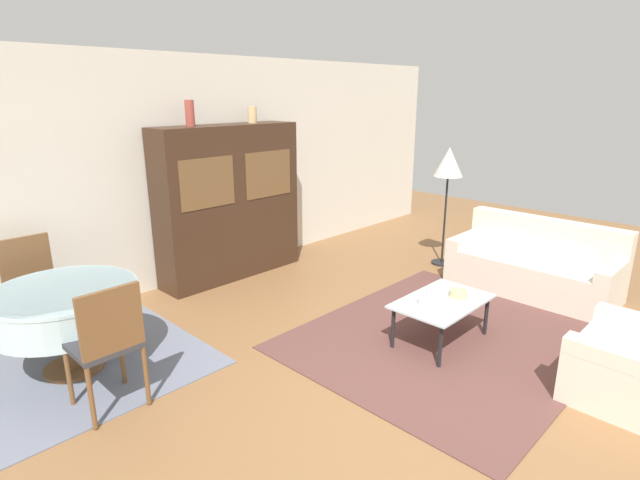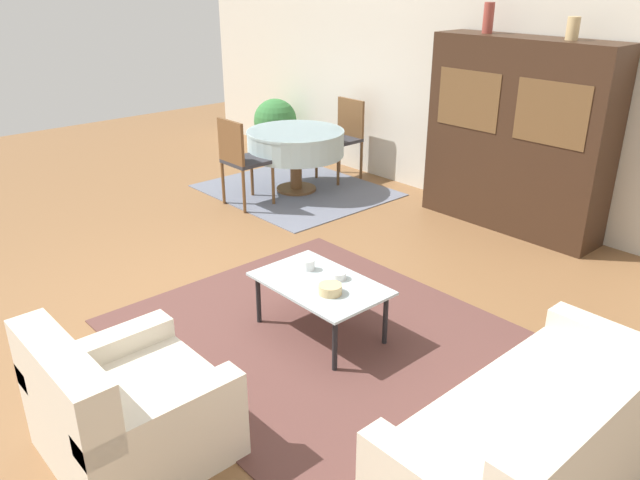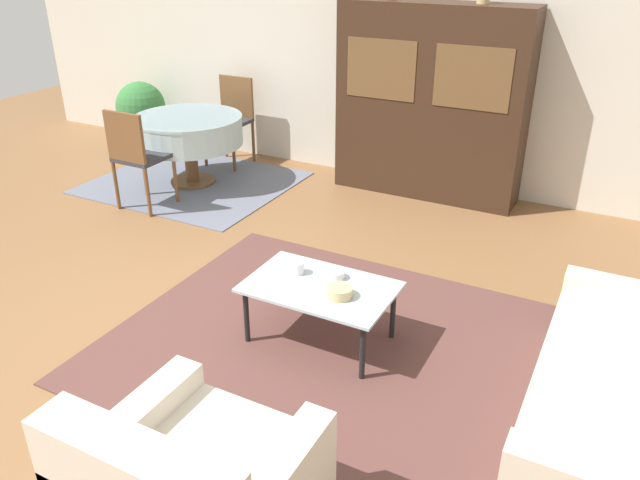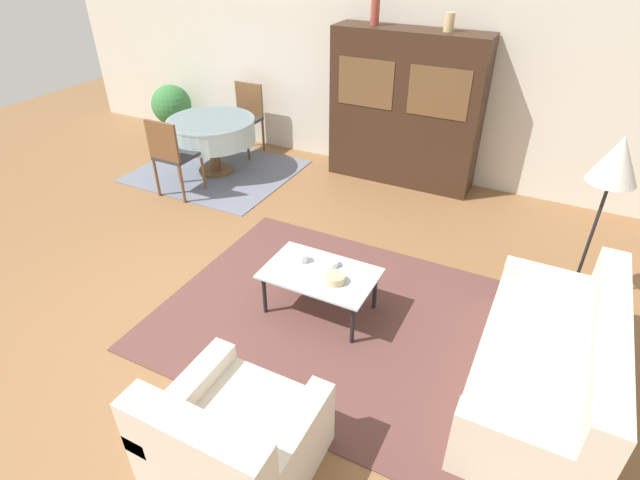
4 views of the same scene
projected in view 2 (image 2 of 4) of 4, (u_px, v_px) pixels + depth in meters
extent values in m
plane|color=brown|center=(203.00, 310.00, 4.92)|extent=(14.00, 14.00, 0.00)
cube|color=beige|center=(487.00, 85.00, 6.61)|extent=(10.00, 0.06, 2.70)
cube|color=brown|center=(327.00, 340.00, 4.52)|extent=(2.86, 2.40, 0.01)
cube|color=slate|center=(296.00, 190.00, 7.59)|extent=(2.06, 1.78, 0.01)
cube|color=beige|center=(538.00, 445.00, 3.22)|extent=(0.85, 1.82, 0.43)
cube|color=beige|center=(615.00, 410.00, 2.83)|extent=(0.20, 1.82, 0.40)
cube|color=beige|center=(620.00, 341.00, 3.62)|extent=(0.85, 0.16, 0.12)
cube|color=beige|center=(136.00, 419.00, 3.41)|extent=(0.91, 0.87, 0.42)
cube|color=beige|center=(63.00, 383.00, 3.05)|extent=(0.91, 0.20, 0.38)
cube|color=beige|center=(100.00, 349.00, 3.56)|extent=(0.16, 0.87, 0.12)
cube|color=beige|center=(165.00, 412.00, 3.05)|extent=(0.16, 0.87, 0.12)
cylinder|color=black|center=(258.00, 299.00, 4.66)|extent=(0.04, 0.04, 0.39)
cylinder|color=black|center=(335.00, 345.00, 4.09)|extent=(0.04, 0.04, 0.39)
cylinder|color=black|center=(308.00, 279.00, 4.96)|extent=(0.04, 0.04, 0.39)
cylinder|color=black|center=(385.00, 319.00, 4.39)|extent=(0.04, 0.04, 0.39)
cube|color=silver|center=(320.00, 283.00, 4.45)|extent=(0.96, 0.61, 0.02)
cube|color=#382316|center=(517.00, 137.00, 6.19)|extent=(1.87, 0.47, 1.90)
cube|color=brown|center=(468.00, 100.00, 6.22)|extent=(0.71, 0.01, 0.57)
cube|color=brown|center=(551.00, 114.00, 5.61)|extent=(0.71, 0.01, 0.57)
cylinder|color=brown|center=(296.00, 189.00, 7.58)|extent=(0.48, 0.48, 0.03)
cylinder|color=brown|center=(296.00, 173.00, 7.50)|extent=(0.14, 0.14, 0.43)
cylinder|color=silver|center=(296.00, 143.00, 7.36)|extent=(1.14, 1.14, 0.30)
cylinder|color=silver|center=(295.00, 132.00, 7.30)|extent=(1.15, 1.15, 0.03)
cylinder|color=brown|center=(252.00, 176.00, 7.32)|extent=(0.04, 0.04, 0.48)
cylinder|color=brown|center=(273.00, 184.00, 7.04)|extent=(0.04, 0.04, 0.48)
cylinder|color=brown|center=(223.00, 183.00, 7.07)|extent=(0.04, 0.04, 0.48)
cylinder|color=brown|center=(244.00, 191.00, 6.80)|extent=(0.04, 0.04, 0.48)
cube|color=#333338|center=(247.00, 161.00, 6.95)|extent=(0.44, 0.44, 0.04)
cube|color=brown|center=(231.00, 142.00, 6.73)|extent=(0.44, 0.04, 0.47)
cylinder|color=brown|center=(338.00, 166.00, 7.67)|extent=(0.04, 0.04, 0.48)
cylinder|color=brown|center=(316.00, 160.00, 7.94)|extent=(0.04, 0.04, 0.48)
cylinder|color=brown|center=(361.00, 160.00, 7.91)|extent=(0.04, 0.04, 0.48)
cylinder|color=brown|center=(339.00, 154.00, 8.19)|extent=(0.04, 0.04, 0.48)
cube|color=#333338|center=(339.00, 140.00, 7.82)|extent=(0.44, 0.44, 0.04)
cube|color=brown|center=(351.00, 118.00, 7.85)|extent=(0.44, 0.04, 0.47)
cylinder|color=white|center=(308.00, 265.00, 4.62)|extent=(0.09, 0.09, 0.08)
cylinder|color=tan|center=(330.00, 289.00, 4.27)|extent=(0.16, 0.16, 0.07)
cylinder|color=white|center=(338.00, 275.00, 4.48)|extent=(0.11, 0.11, 0.05)
cylinder|color=#9E4238|center=(488.00, 18.00, 6.08)|extent=(0.10, 0.10, 0.29)
cylinder|color=tan|center=(573.00, 28.00, 5.49)|extent=(0.11, 0.11, 0.20)
cylinder|color=#93664C|center=(276.00, 147.00, 8.96)|extent=(0.34, 0.34, 0.26)
sphere|color=#387A3D|center=(275.00, 120.00, 8.81)|extent=(0.61, 0.61, 0.61)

